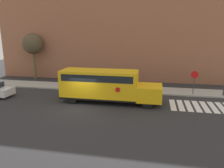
{
  "coord_description": "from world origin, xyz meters",
  "views": [
    {
      "loc": [
        6.28,
        -17.86,
        6.58
      ],
      "look_at": [
        2.32,
        2.11,
        1.68
      ],
      "focal_mm": 35.0,
      "sensor_mm": 36.0,
      "label": 1
    }
  ],
  "objects": [
    {
      "name": "sidewalk_strip",
      "position": [
        0.0,
        6.5,
        0.07
      ],
      "size": [
        44.0,
        3.0,
        0.15
      ],
      "color": "#9E9E99",
      "rests_on": "ground"
    },
    {
      "name": "stop_sign",
      "position": [
        10.37,
        5.58,
        1.76
      ],
      "size": [
        0.76,
        0.1,
        2.62
      ],
      "color": "#38383A",
      "rests_on": "ground"
    },
    {
      "name": "crosswalk_stripes",
      "position": [
        10.52,
        2.0,
        0.0
      ],
      "size": [
        5.4,
        3.2,
        0.01
      ],
      "color": "white",
      "rests_on": "ground"
    },
    {
      "name": "ground_plane",
      "position": [
        0.0,
        0.0,
        0.0
      ],
      "size": [
        60.0,
        60.0,
        0.0
      ],
      "primitive_type": "plane",
      "color": "#28282B"
    },
    {
      "name": "tree_near_sidewalk",
      "position": [
        -10.36,
        9.93,
        4.87
      ],
      "size": [
        2.81,
        2.81,
        6.35
      ],
      "color": "brown",
      "rests_on": "ground"
    },
    {
      "name": "school_bus",
      "position": [
        1.75,
        1.61,
        1.73
      ],
      "size": [
        9.41,
        2.57,
        3.06
      ],
      "color": "yellow",
      "rests_on": "ground"
    },
    {
      "name": "building_backdrop",
      "position": [
        0.0,
        13.0,
        5.69
      ],
      "size": [
        32.0,
        4.0,
        11.38
      ],
      "color": "#935B42",
      "rests_on": "ground"
    }
  ]
}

